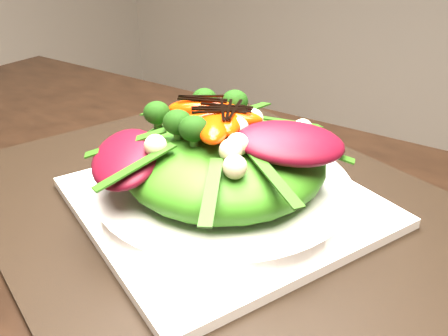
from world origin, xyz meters
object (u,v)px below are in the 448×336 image
Objects in this scene: salad_bowl at (224,189)px; placemat at (224,208)px; orange_segment at (221,112)px; plate_base at (224,201)px; lettuce_mound at (224,162)px.

placemat is at bearing 180.00° from salad_bowl.
plate_base is at bearing -49.33° from orange_segment.
placemat is 2.17× the size of salad_bowl.
placemat is 0.05m from lettuce_mound.
orange_segment reaches higher than plate_base.
lettuce_mound is (-0.00, 0.00, 0.03)m from salad_bowl.
orange_segment reaches higher than salad_bowl.
placemat is 0.10m from orange_segment.
plate_base is at bearing 180.00° from salad_bowl.
orange_segment is (-0.02, 0.02, 0.04)m from lettuce_mound.
orange_segment is at bearing 130.67° from placemat.
lettuce_mound is (0.00, 0.00, 0.05)m from placemat.
placemat is 2.06× the size of plate_base.
orange_segment is at bearing 130.67° from salad_bowl.
placemat is 7.93× the size of orange_segment.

